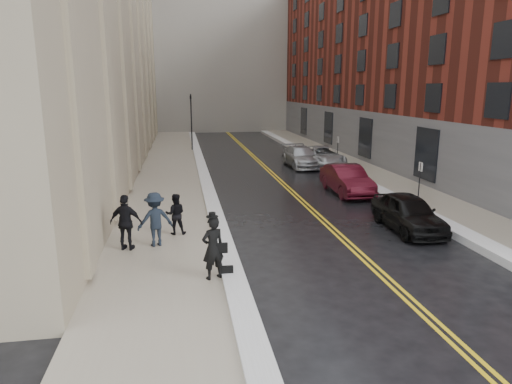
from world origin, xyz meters
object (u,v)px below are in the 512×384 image
object	(u,v)px
car_maroon	(347,180)
car_silver_near	(301,157)
pedestrian_a	(175,214)
pedestrian_b	(155,219)
car_black	(408,212)
pedestrian_c	(126,223)
pedestrian_main	(213,248)
car_silver_far	(322,156)

from	to	relation	value
car_maroon	car_silver_near	bearing A→B (deg)	90.70
pedestrian_a	pedestrian_b	distance (m)	1.45
car_black	pedestrian_b	bearing A→B (deg)	-174.86
car_black	pedestrian_a	world-z (taller)	pedestrian_a
car_silver_near	pedestrian_c	size ratio (longest dim) A/B	2.57
car_silver_near	pedestrian_main	size ratio (longest dim) A/B	2.66
pedestrian_c	car_maroon	bearing A→B (deg)	-128.77
car_maroon	car_silver_near	world-z (taller)	car_maroon
car_black	pedestrian_b	distance (m)	10.19
car_black	pedestrian_a	bearing A→B (deg)	177.83
car_black	pedestrian_b	world-z (taller)	pedestrian_b
pedestrian_a	pedestrian_c	world-z (taller)	pedestrian_c
pedestrian_a	pedestrian_c	bearing A→B (deg)	43.00
car_maroon	pedestrian_c	bearing A→B (deg)	-145.32
pedestrian_main	car_silver_far	bearing A→B (deg)	-138.90
car_silver_near	pedestrian_b	size ratio (longest dim) A/B	2.60
car_maroon	pedestrian_a	world-z (taller)	pedestrian_a
car_black	car_silver_near	size ratio (longest dim) A/B	0.86
pedestrian_main	pedestrian_a	distance (m)	4.69
car_silver_near	pedestrian_a	bearing A→B (deg)	-122.81
pedestrian_a	car_silver_far	bearing A→B (deg)	-124.39
pedestrian_main	pedestrian_b	bearing A→B (deg)	-83.74
car_maroon	pedestrian_b	xyz separation A→B (m)	(-10.03, -7.47, 0.35)
pedestrian_main	pedestrian_b	size ratio (longest dim) A/B	0.98
car_black	pedestrian_c	bearing A→B (deg)	-173.76
car_silver_near	car_silver_far	bearing A→B (deg)	-2.73
pedestrian_a	pedestrian_main	bearing A→B (deg)	104.83
pedestrian_main	pedestrian_c	world-z (taller)	pedestrian_c
pedestrian_b	pedestrian_c	distance (m)	1.02
car_silver_near	pedestrian_main	xyz separation A→B (m)	(-8.00, -19.80, 0.37)
car_black	pedestrian_a	size ratio (longest dim) A/B	2.74
pedestrian_b	car_silver_near	bearing A→B (deg)	-137.62
car_silver_far	pedestrian_a	xyz separation A→B (m)	(-10.74, -15.23, 0.22)
car_silver_near	pedestrian_c	world-z (taller)	pedestrian_c
pedestrian_a	pedestrian_c	distance (m)	2.29
car_silver_near	car_maroon	bearing A→B (deg)	-90.72
car_silver_near	car_silver_far	distance (m)	1.60
car_maroon	pedestrian_b	size ratio (longest dim) A/B	2.42
pedestrian_main	pedestrian_b	distance (m)	3.78
pedestrian_c	pedestrian_a	bearing A→B (deg)	-121.70
pedestrian_main	pedestrian_c	distance (m)	4.13
car_black	car_maroon	distance (m)	6.81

